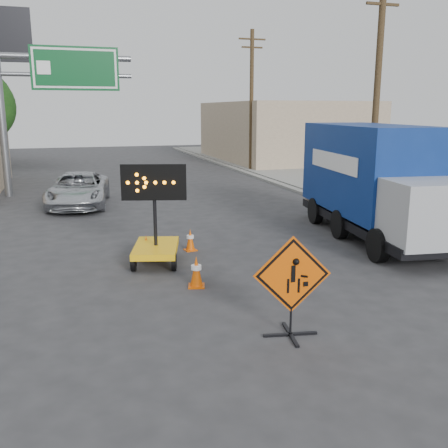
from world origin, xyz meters
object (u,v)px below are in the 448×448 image
pickup_truck (78,190)px  construction_sign (292,284)px  arrow_board (156,241)px  box_truck (373,188)px

pickup_truck → construction_sign: bearing=-69.3°
arrow_board → pickup_truck: arrow_board is taller
construction_sign → arrow_board: (-1.57, 5.10, -0.38)m
arrow_board → pickup_truck: (-1.73, 9.12, 0.10)m
construction_sign → arrow_board: size_ratio=0.70×
construction_sign → arrow_board: arrow_board is taller
construction_sign → arrow_board: bearing=117.0°
arrow_board → construction_sign: bearing=-57.8°
arrow_board → pickup_truck: size_ratio=0.52×
arrow_board → box_truck: (7.07, 0.72, 1.01)m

